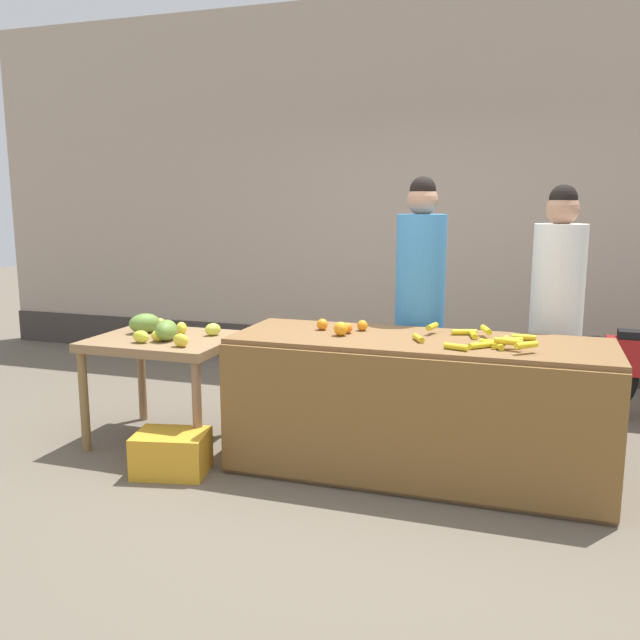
# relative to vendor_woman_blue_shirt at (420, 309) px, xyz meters

# --- Properties ---
(ground_plane) EXTENTS (24.00, 24.00, 0.00)m
(ground_plane) POSITION_rel_vendor_woman_blue_shirt_xyz_m (-0.25, -0.63, -0.92)
(ground_plane) COLOR #665B4C
(market_wall_back) EXTENTS (9.88, 0.23, 3.57)m
(market_wall_back) POSITION_rel_vendor_woman_blue_shirt_xyz_m (-0.25, 1.97, 0.83)
(market_wall_back) COLOR tan
(market_wall_back) RESTS_ON ground
(fruit_stall_counter) EXTENTS (2.26, 0.79, 0.85)m
(fruit_stall_counter) POSITION_rel_vendor_woman_blue_shirt_xyz_m (0.11, -0.65, -0.50)
(fruit_stall_counter) COLOR brown
(fruit_stall_counter) RESTS_ON ground
(side_table_wooden) EXTENTS (0.95, 0.78, 0.74)m
(side_table_wooden) POSITION_rel_vendor_woman_blue_shirt_xyz_m (-1.65, -0.63, -0.28)
(side_table_wooden) COLOR olive
(side_table_wooden) RESTS_ON ground
(banana_bunch_pile) EXTENTS (0.72, 0.52, 0.07)m
(banana_bunch_pile) POSITION_rel_vendor_woman_blue_shirt_xyz_m (0.50, -0.67, -0.05)
(banana_bunch_pile) COLOR yellow
(banana_bunch_pile) RESTS_ON fruit_stall_counter
(orange_pile) EXTENTS (0.32, 0.28, 0.09)m
(orange_pile) POSITION_rel_vendor_woman_blue_shirt_xyz_m (-0.38, -0.61, -0.04)
(orange_pile) COLOR orange
(orange_pile) RESTS_ON fruit_stall_counter
(mango_papaya_pile) EXTENTS (0.69, 0.59, 0.14)m
(mango_papaya_pile) POSITION_rel_vendor_woman_blue_shirt_xyz_m (-1.67, -0.64, -0.12)
(mango_papaya_pile) COLOR #D3DB47
(mango_papaya_pile) RESTS_ON side_table_wooden
(vendor_woman_blue_shirt) EXTENTS (0.34, 0.34, 1.83)m
(vendor_woman_blue_shirt) POSITION_rel_vendor_woman_blue_shirt_xyz_m (0.00, 0.00, 0.00)
(vendor_woman_blue_shirt) COLOR #33333D
(vendor_woman_blue_shirt) RESTS_ON ground
(vendor_woman_white_shirt) EXTENTS (0.34, 0.34, 1.77)m
(vendor_woman_white_shirt) POSITION_rel_vendor_woman_blue_shirt_xyz_m (0.90, 0.08, -0.03)
(vendor_woman_white_shirt) COLOR #33333D
(vendor_woman_white_shirt) RESTS_ON ground
(produce_crate) EXTENTS (0.50, 0.41, 0.26)m
(produce_crate) POSITION_rel_vendor_woman_blue_shirt_xyz_m (-1.33, -1.13, -0.79)
(produce_crate) COLOR gold
(produce_crate) RESTS_ON ground
(produce_sack) EXTENTS (0.47, 0.46, 0.59)m
(produce_sack) POSITION_rel_vendor_woman_blue_shirt_xyz_m (-0.92, 0.12, -0.63)
(produce_sack) COLOR tan
(produce_sack) RESTS_ON ground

